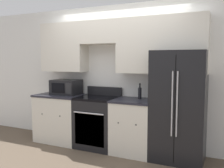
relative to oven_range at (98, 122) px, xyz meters
name	(u,v)px	position (x,y,z in m)	size (l,w,h in m)	color
ground_plane	(104,155)	(0.29, -0.31, -0.47)	(12.00, 12.00, 0.00)	brown
wall_back	(119,63)	(0.31, 0.27, 1.06)	(8.00, 0.39, 2.60)	white
lower_cabinets_left	(61,118)	(-0.81, 0.00, 0.00)	(0.93, 0.64, 0.92)	silver
lower_cabinets_right	(134,126)	(0.70, 0.00, 0.00)	(0.70, 0.64, 0.92)	silver
oven_range	(98,122)	(0.00, 0.00, 0.00)	(0.72, 0.65, 1.08)	black
refrigerator	(179,106)	(1.45, 0.05, 0.40)	(0.81, 0.75, 1.74)	black
microwave	(66,87)	(-0.72, 0.06, 0.60)	(0.53, 0.40, 0.29)	black
bottle	(140,93)	(0.76, 0.12, 0.56)	(0.06, 0.06, 0.27)	black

